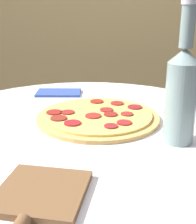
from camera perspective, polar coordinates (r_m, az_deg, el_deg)
The scene contains 6 objects.
table at distance 0.86m, azimuth -2.50°, elevation -12.37°, with size 0.92×0.92×0.76m.
fence_panel at distance 1.74m, azimuth 3.86°, elevation 12.13°, with size 1.49×0.04×1.68m.
pizza at distance 0.83m, azimuth -0.01°, elevation -0.78°, with size 0.33×0.33×0.02m.
beer_bottle at distance 0.69m, azimuth 15.02°, elevation 3.58°, with size 0.07×0.07×0.30m.
pizza_paddle at distance 0.51m, azimuth -11.21°, elevation -15.63°, with size 0.14×0.26×0.02m.
napkin at distance 1.08m, azimuth -7.20°, elevation 3.52°, with size 0.16×0.11×0.01m.
Camera 1 is at (0.15, -0.72, 1.06)m, focal length 50.00 mm.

